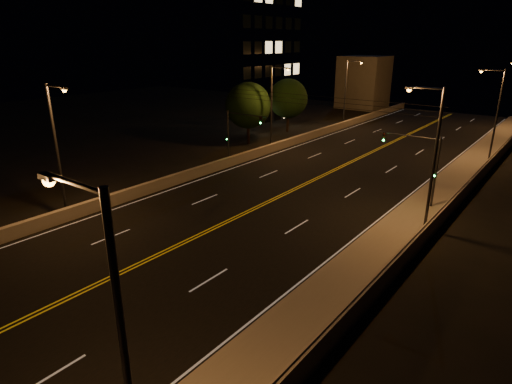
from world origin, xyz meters
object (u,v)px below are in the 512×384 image
Objects in this scene: streetlight_2 at (495,110)px; building_tower at (210,35)px; traffic_signal_left at (236,132)px; streetlight_4 at (58,144)px; tree_1 at (288,99)px; streetlight_6 at (347,89)px; streetlight_5 at (273,103)px; traffic_signal_right at (423,162)px; streetlight_0 at (118,352)px; streetlight_1 at (431,151)px; tree_0 at (248,105)px.

building_tower reaches higher than streetlight_2.
streetlight_2 reaches higher than traffic_signal_left.
tree_1 is at bearing 97.40° from streetlight_4.
streetlight_6 is 10.02m from tree_1.
streetlight_2 is 1.00× the size of streetlight_5.
streetlight_2 reaches higher than traffic_signal_right.
streetlight_0 reaches higher than traffic_signal_right.
traffic_signal_right is at bearing -95.02° from streetlight_2.
streetlight_5 is 8.52m from traffic_signal_left.
streetlight_2 is 41.57m from building_tower.
traffic_signal_right is at bearing 111.16° from streetlight_1.
streetlight_1 is 1.00× the size of streetlight_5.
building_tower is at bearing -155.80° from streetlight_6.
building_tower is at bearing 179.73° from tree_1.
traffic_signal_right is at bearing -36.97° from tree_1.
streetlight_4 is (-21.47, -13.90, 0.00)m from streetlight_1.
tree_0 is at bearing 99.11° from streetlight_4.
tree_0 is (-4.32, 0.73, -0.73)m from streetlight_5.
streetlight_2 is 1.00× the size of streetlight_4.
streetlight_0 is 1.26× the size of tree_0.
traffic_signal_left is 0.75× the size of tree_0.
streetlight_6 is 22.57m from building_tower.
traffic_signal_right and traffic_signal_left have the same top height.
streetlight_1 is 47.35m from building_tower.
streetlight_5 is 1.31× the size of tree_1.
streetlight_4 is at bearing -80.89° from tree_0.
streetlight_6 is 27.42m from traffic_signal_left.
streetlight_6 is 1.26× the size of tree_0.
streetlight_6 is 1.69× the size of traffic_signal_left.
traffic_signal_right is (-1.58, 28.32, -1.91)m from streetlight_0.
streetlight_1 reaches higher than traffic_signal_left.
streetlight_1 is 24.74m from streetlight_5.
streetlight_6 is at bearing 90.00° from streetlight_4.
streetlight_0 is at bearing -68.90° from streetlight_6.
streetlight_6 is at bearing 76.78° from tree_0.
tree_1 is (-26.21, 22.62, -0.89)m from streetlight_1.
streetlight_6 is at bearing 126.05° from traffic_signal_right.
streetlight_2 is 23.43m from streetlight_6.
streetlight_6 is at bearing 24.20° from building_tower.
streetlight_4 is 1.69× the size of traffic_signal_right.
streetlight_4 is at bearing -90.00° from streetlight_6.
streetlight_1 is 25.58m from streetlight_4.
streetlight_4 reaches higher than tree_0.
streetlight_5 reaches higher than tree_1.
streetlight_0 is at bearing -90.00° from streetlight_1.
streetlight_1 is at bearing 32.92° from streetlight_4.
tree_0 is (-25.79, 37.27, -0.73)m from streetlight_0.
streetlight_5 is (-21.47, 36.54, 0.00)m from streetlight_0.
streetlight_0 is at bearing -25.73° from streetlight_4.
streetlight_5 is at bearing 90.00° from streetlight_4.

